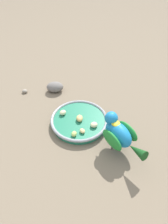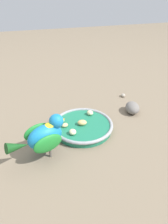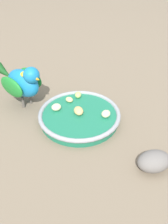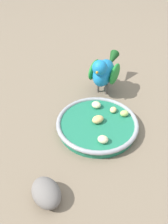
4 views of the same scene
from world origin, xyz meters
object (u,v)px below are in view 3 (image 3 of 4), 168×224
object	(u,v)px
apple_piece_2	(79,111)
apple_piece_4	(78,95)
feeding_bowl	(79,116)
apple_piece_1	(69,100)
apple_piece_0	(106,114)
rock_large	(154,161)
apple_piece_3	(56,107)
parrot	(22,81)

from	to	relation	value
apple_piece_2	apple_piece_4	world-z (taller)	apple_piece_2
apple_piece_4	feeding_bowl	bearing A→B (deg)	-116.63
apple_piece_1	apple_piece_4	world-z (taller)	apple_piece_4
apple_piece_1	apple_piece_2	world-z (taller)	apple_piece_2
apple_piece_0	apple_piece_4	distance (m)	0.13
feeding_bowl	rock_large	world-z (taller)	rock_large
feeding_bowl	apple_piece_1	xyz separation A→B (m)	(0.00, 0.07, 0.01)
apple_piece_0	apple_piece_1	world-z (taller)	apple_piece_0
rock_large	apple_piece_3	bearing A→B (deg)	110.36
apple_piece_4	rock_large	bearing A→B (deg)	-85.86
apple_piece_3	parrot	size ratio (longest dim) A/B	0.14
apple_piece_3	rock_large	distance (m)	0.32
feeding_bowl	rock_large	bearing A→B (deg)	-75.78
apple_piece_0	parrot	world-z (taller)	parrot
apple_piece_4	apple_piece_0	bearing A→B (deg)	-80.81
apple_piece_4	rock_large	size ratio (longest dim) A/B	0.32
feeding_bowl	rock_large	size ratio (longest dim) A/B	2.93
feeding_bowl	apple_piece_2	world-z (taller)	apple_piece_2
apple_piece_3	apple_piece_4	bearing A→B (deg)	16.44
apple_piece_0	rock_large	bearing A→B (deg)	-89.10
apple_piece_0	feeding_bowl	bearing A→B (deg)	141.11
apple_piece_2	apple_piece_4	xyz separation A→B (m)	(0.04, 0.07, -0.00)
apple_piece_2	apple_piece_3	xyz separation A→B (m)	(-0.05, 0.05, -0.00)
apple_piece_1	apple_piece_2	bearing A→B (deg)	-94.18
feeding_bowl	apple_piece_0	xyz separation A→B (m)	(0.06, -0.05, 0.02)
parrot	apple_piece_2	bearing A→B (deg)	14.36
apple_piece_0	apple_piece_3	world-z (taller)	same
feeding_bowl	apple_piece_3	world-z (taller)	apple_piece_3
apple_piece_4	parrot	xyz separation A→B (m)	(-0.14, 0.08, 0.05)
apple_piece_0	apple_piece_4	xyz separation A→B (m)	(-0.02, 0.12, -0.00)
apple_piece_0	apple_piece_3	size ratio (longest dim) A/B	0.98
feeding_bowl	apple_piece_2	xyz separation A→B (m)	(-0.00, 0.00, 0.02)
apple_piece_2	apple_piece_4	distance (m)	0.08
feeding_bowl	rock_large	xyz separation A→B (m)	(0.06, -0.24, 0.01)
feeding_bowl	apple_piece_3	xyz separation A→B (m)	(-0.05, 0.05, 0.02)
feeding_bowl	apple_piece_0	bearing A→B (deg)	-38.89
apple_piece_1	apple_piece_2	size ratio (longest dim) A/B	0.67
apple_piece_2	apple_piece_3	distance (m)	0.07
parrot	rock_large	xyz separation A→B (m)	(0.17, -0.40, -0.06)
feeding_bowl	parrot	size ratio (longest dim) A/B	1.17
apple_piece_3	feeding_bowl	bearing A→B (deg)	-47.15
apple_piece_3	parrot	world-z (taller)	parrot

